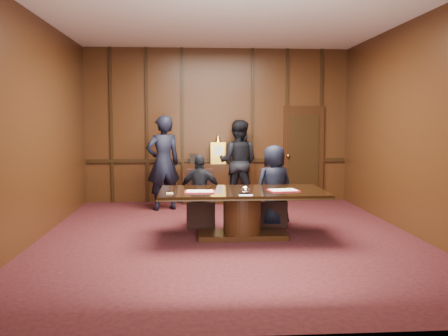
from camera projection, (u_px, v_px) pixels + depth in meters
name	position (u px, v px, depth m)	size (l,w,h in m)	color
room	(233.00, 129.00, 7.53)	(7.00, 7.04, 3.50)	black
sideboard	(218.00, 182.00, 10.75)	(1.60, 0.45, 1.54)	black
conference_table	(242.00, 206.00, 7.53)	(2.62, 1.32, 0.76)	black
folder_left	(200.00, 192.00, 7.30)	(0.46, 0.34, 0.02)	#B61022
folder_right	(283.00, 190.00, 7.43)	(0.51, 0.40, 0.02)	#B61022
inkstand	(245.00, 191.00, 7.05)	(0.20, 0.14, 0.12)	white
notepad	(170.00, 193.00, 7.12)	(0.10, 0.07, 0.01)	#F5DF78
chair_left	(200.00, 209.00, 8.38)	(0.50, 0.50, 0.99)	black
chair_right	(273.00, 209.00, 8.46)	(0.54, 0.54, 0.99)	black
signatory_left	(200.00, 191.00, 8.27)	(0.74, 0.31, 1.27)	black
signatory_right	(274.00, 186.00, 8.34)	(0.70, 0.46, 1.44)	black
witness_left	(163.00, 163.00, 9.85)	(0.72, 0.47, 1.97)	black
witness_right	(238.00, 162.00, 10.58)	(0.91, 0.71, 1.88)	black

